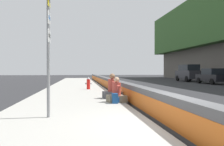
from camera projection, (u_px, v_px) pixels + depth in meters
ground_plane at (174, 129)px, 6.23m from camera, size 160.00×160.00×0.00m
sidewalk_strip at (66, 130)px, 5.89m from camera, size 80.00×4.40×0.14m
jersey_barrier at (174, 112)px, 6.23m from camera, size 76.00×0.45×0.85m
route_sign_post at (49, 43)px, 7.07m from camera, size 0.44×0.09×3.60m
fire_hydrant at (88, 83)px, 17.84m from camera, size 0.26×0.46×0.88m
seated_person_foreground at (117, 94)px, 10.55m from camera, size 0.74×0.84×1.05m
seated_person_middle at (112, 90)px, 12.01m from camera, size 0.80×0.92×1.18m
backpack at (115, 98)px, 10.13m from camera, size 0.32×0.28×0.40m
parked_car_fourth at (213, 76)px, 27.49m from camera, size 4.51×1.97×1.71m
parked_car_midline at (189, 73)px, 33.94m from camera, size 4.80×2.06×2.28m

